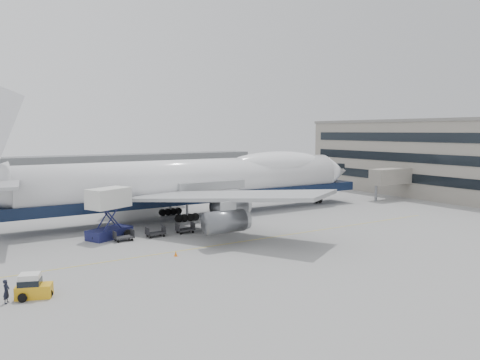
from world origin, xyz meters
TOP-DOWN VIEW (x-y plane):
  - ground at (0.00, 0.00)m, footprint 260.00×260.00m
  - apron_line at (0.00, -6.00)m, footprint 60.00×0.15m
  - terminal at (51.92, 0.04)m, footprint 24.20×70.40m
  - hangar at (-10.00, 70.00)m, footprint 110.00×8.00m
  - airliner at (0.64, 12.00)m, footprint 67.00×55.30m
  - catering_truck at (-15.81, 4.52)m, footprint 6.11×5.29m
  - baggage_tug at (-27.25, -13.03)m, footprint 3.01×2.28m
  - ground_worker at (-29.15, -13.27)m, footprint 0.73×0.81m
  - traffic_cone at (-12.45, -7.77)m, footprint 0.38×0.38m
  - dolly_0 at (-14.87, 1.95)m, footprint 2.30×1.35m
  - dolly_1 at (-10.78, 1.95)m, footprint 2.30×1.35m
  - dolly_2 at (-6.68, 1.95)m, footprint 2.30×1.35m
  - dolly_3 at (-2.59, 1.95)m, footprint 2.30×1.35m
  - dolly_4 at (1.50, 1.95)m, footprint 2.30×1.35m

SIDE VIEW (x-z plane):
  - ground at x=0.00m, z-range 0.00..0.00m
  - apron_line at x=0.00m, z-range 0.00..0.01m
  - traffic_cone at x=-12.45m, z-range -0.02..0.55m
  - dolly_0 at x=-14.87m, z-range -0.12..1.18m
  - dolly_1 at x=-10.78m, z-range -0.12..1.18m
  - dolly_2 at x=-6.68m, z-range -0.12..1.18m
  - dolly_3 at x=-2.59m, z-range -0.12..1.18m
  - dolly_4 at x=1.50m, z-range -0.12..1.18m
  - baggage_tug at x=-27.25m, z-range -0.11..1.85m
  - ground_worker at x=-29.15m, z-range 0.00..1.86m
  - catering_truck at x=-15.81m, z-range 0.35..6.57m
  - hangar at x=-10.00m, z-range 0.00..7.00m
  - airliner at x=0.64m, z-range -4.37..15.61m
  - terminal at x=51.92m, z-range -0.01..15.59m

